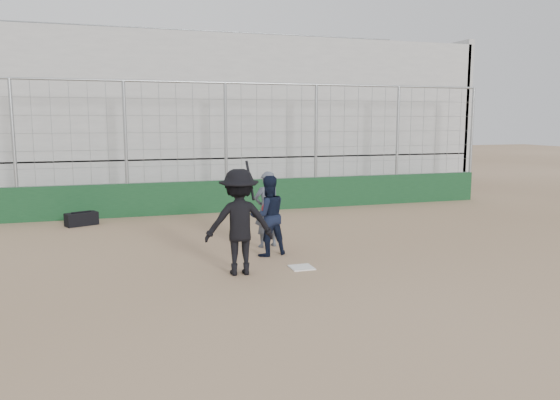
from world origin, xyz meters
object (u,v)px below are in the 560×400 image
object	(u,v)px
umpire	(267,213)
catcher_crouched	(268,229)
equipment_bag	(82,219)
batter_at_plate	(239,222)

from	to	relation	value
umpire	catcher_crouched	bearing A→B (deg)	64.46
catcher_crouched	equipment_bag	bearing A→B (deg)	129.49
batter_at_plate	umpire	xyz separation A→B (m)	(1.10, 1.98, -0.21)
batter_at_plate	umpire	distance (m)	2.28
batter_at_plate	catcher_crouched	bearing A→B (deg)	52.28
catcher_crouched	umpire	bearing A→B (deg)	75.83
batter_at_plate	catcher_crouched	xyz separation A→B (m)	(0.90, 1.16, -0.41)
umpire	equipment_bag	bearing A→B (deg)	-55.08
batter_at_plate	umpire	world-z (taller)	batter_at_plate
batter_at_plate	equipment_bag	bearing A→B (deg)	117.10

